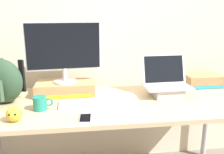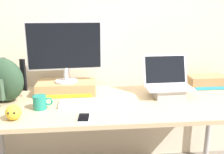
# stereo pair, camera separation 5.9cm
# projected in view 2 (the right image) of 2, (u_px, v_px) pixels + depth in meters

# --- Properties ---
(back_wall) EXTENTS (7.00, 0.10, 2.60)m
(back_wall) POSITION_uv_depth(u_px,v_px,m) (107.00, 20.00, 2.11)
(back_wall) COLOR beige
(back_wall) RESTS_ON ground
(desk) EXTENTS (2.00, 0.78, 0.75)m
(desk) POSITION_uv_depth(u_px,v_px,m) (112.00, 109.00, 1.80)
(desk) COLOR tan
(desk) RESTS_ON ground
(toner_box_yellow) EXTENTS (0.45, 0.24, 0.09)m
(toner_box_yellow) POSITION_uv_depth(u_px,v_px,m) (67.00, 87.00, 1.94)
(toner_box_yellow) COLOR #A88456
(toner_box_yellow) RESTS_ON desk
(desktop_monitor) EXTENTS (0.57, 0.17, 0.47)m
(desktop_monitor) POSITION_uv_depth(u_px,v_px,m) (65.00, 49.00, 1.86)
(desktop_monitor) COLOR silver
(desktop_monitor) RESTS_ON toner_box_yellow
(open_laptop) EXTENTS (0.36, 0.25, 0.30)m
(open_laptop) POSITION_uv_depth(u_px,v_px,m) (167.00, 87.00, 1.88)
(open_laptop) COLOR #ADADB2
(open_laptop) RESTS_ON desk
(external_keyboard) EXTENTS (0.43, 0.14, 0.02)m
(external_keyboard) POSITION_uv_depth(u_px,v_px,m) (90.00, 103.00, 1.71)
(external_keyboard) COLOR white
(external_keyboard) RESTS_ON desk
(messenger_backpack) EXTENTS (0.37, 0.31, 0.32)m
(messenger_backpack) POSITION_uv_depth(u_px,v_px,m) (3.00, 80.00, 1.74)
(messenger_backpack) COLOR #28422D
(messenger_backpack) RESTS_ON desk
(coffee_mug) EXTENTS (0.13, 0.09, 0.09)m
(coffee_mug) POSITION_uv_depth(u_px,v_px,m) (40.00, 102.00, 1.62)
(coffee_mug) COLOR #1E7F70
(coffee_mug) RESTS_ON desk
(cell_phone) EXTENTS (0.08, 0.15, 0.01)m
(cell_phone) POSITION_uv_depth(u_px,v_px,m) (84.00, 118.00, 1.48)
(cell_phone) COLOR silver
(cell_phone) RESTS_ON desk
(plush_toy) EXTENTS (0.09, 0.09, 0.09)m
(plush_toy) POSITION_uv_depth(u_px,v_px,m) (13.00, 112.00, 1.46)
(plush_toy) COLOR gold
(plush_toy) RESTS_ON desk
(toner_box_cyan) EXTENTS (0.32, 0.18, 0.10)m
(toner_box_cyan) POSITION_uv_depth(u_px,v_px,m) (207.00, 81.00, 2.09)
(toner_box_cyan) COLOR #9E7A51
(toner_box_cyan) RESTS_ON desk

